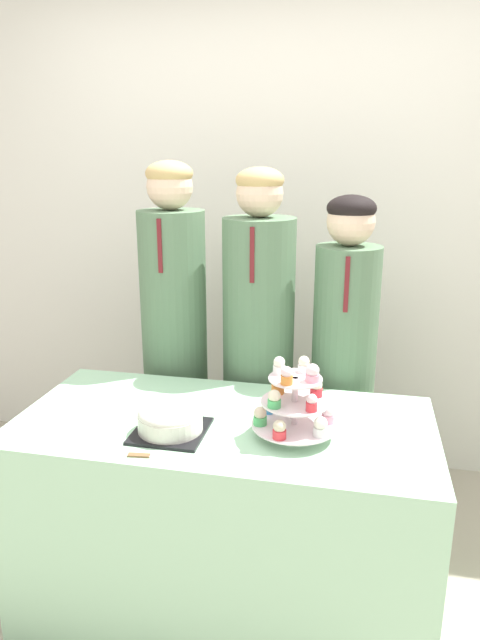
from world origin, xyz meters
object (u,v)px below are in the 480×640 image
Objects in this scene: round_cake at (170,418)px; student_2 at (342,380)px; student_1 at (258,366)px; student_0 at (175,356)px; cake_knife at (152,456)px; cupcake_stand at (295,402)px.

student_2 reaches higher than round_cake.
student_0 is at bearing -180.00° from student_1.
round_cake is 1.03× the size of cake_knife.
student_1 is (0.18, 0.84, 0.00)m from cake_knife.
student_0 reaches higher than student_1.
student_1 is at bearing 71.37° from cake_knife.
student_0 is at bearing 180.00° from student_2.
student_2 is (0.37, -0.00, -0.03)m from student_1.
student_2 reaches higher than cake_knife.
cake_knife is 0.15× the size of student_2.
student_2 reaches higher than cupcake_stand.
student_0 is 1.08× the size of student_2.
cake_knife is 0.14× the size of student_1.
student_1 reaches higher than round_cake.
cake_knife is at bearing -102.13° from student_1.
student_0 is 0.38m from student_1.
round_cake is 0.70m from student_1.
round_cake is 0.87m from student_2.
cake_knife is at bearing -76.44° from student_0.
student_0 reaches higher than cupcake_stand.
cupcake_stand is 0.66m from student_1.
student_2 is at bearing -0.00° from student_0.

